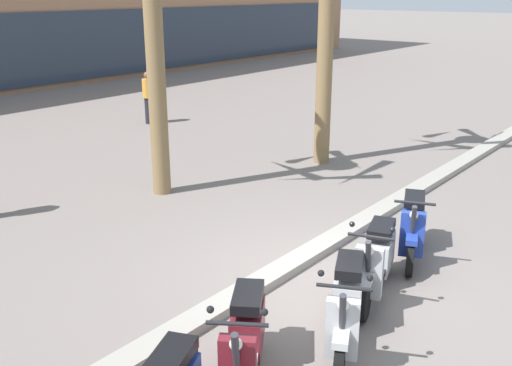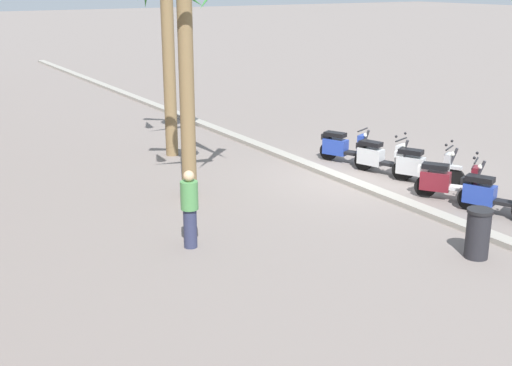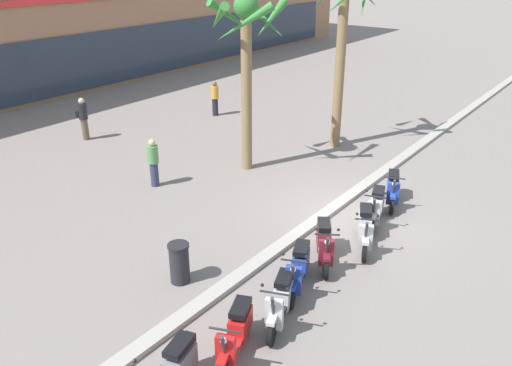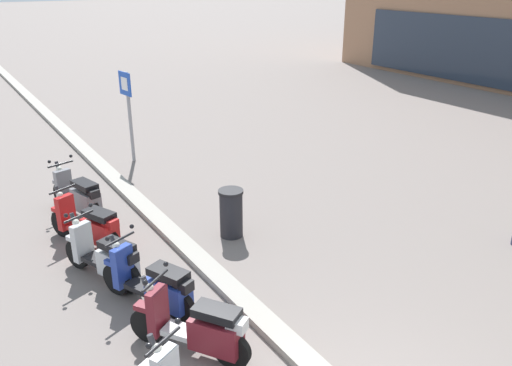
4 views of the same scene
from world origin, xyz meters
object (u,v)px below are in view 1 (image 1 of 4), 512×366
Objects in this scene: scooter_silver_tail_end at (376,259)px; scooter_maroon_mid_rear at (245,340)px; pedestrian_strolling_near_curb at (149,97)px; scooter_silver_far_back at (346,304)px; scooter_blue_gap_after_mid at (412,226)px.

scooter_maroon_mid_rear is at bearing 176.76° from scooter_silver_tail_end.
scooter_maroon_mid_rear is 12.45m from pedestrian_strolling_near_curb.
scooter_silver_far_back reaches higher than scooter_blue_gap_after_mid.
scooter_maroon_mid_rear is 1.00× the size of pedestrian_strolling_near_curb.
scooter_silver_tail_end is (1.26, 0.29, -0.01)m from scooter_silver_far_back.
scooter_maroon_mid_rear is 1.33m from scooter_silver_far_back.
scooter_silver_tail_end is 1.12× the size of pedestrian_strolling_near_curb.
pedestrian_strolling_near_curb is at bearing 53.40° from scooter_maroon_mid_rear.
scooter_silver_tail_end is at bearing -3.24° from scooter_maroon_mid_rear.
scooter_maroon_mid_rear is 3.90m from scooter_blue_gap_after_mid.
scooter_blue_gap_after_mid is (3.90, -0.01, -0.00)m from scooter_maroon_mid_rear.
scooter_silver_tail_end is 1.38m from scooter_blue_gap_after_mid.
scooter_maroon_mid_rear and scooter_silver_far_back have the same top height.
pedestrian_strolling_near_curb reaches higher than scooter_blue_gap_after_mid.
scooter_silver_far_back is 0.99× the size of scooter_silver_tail_end.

